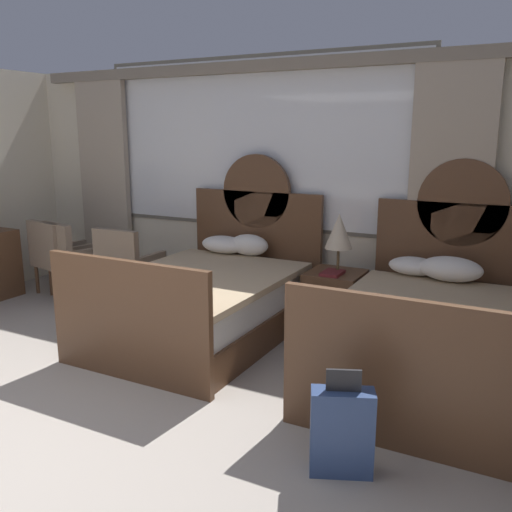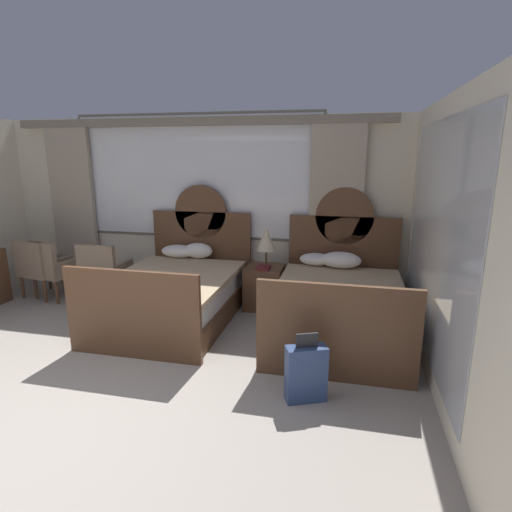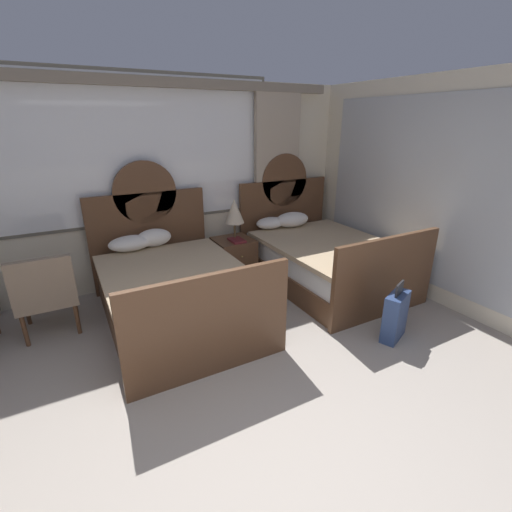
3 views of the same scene
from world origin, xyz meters
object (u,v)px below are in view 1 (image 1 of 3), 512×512
nightstand_between_beds (335,302)px  armchair_by_window_centre (72,256)px  book_on_nightstand (332,273)px  armchair_by_window_left (127,264)px  armchair_by_window_right (58,254)px  bed_near_window (207,299)px  bed_near_mirror (434,336)px  suitcase_on_floor (342,431)px  table_lamp_on_nightstand (339,232)px

nightstand_between_beds → armchair_by_window_centre: armchair_by_window_centre is taller
book_on_nightstand → armchair_by_window_left: size_ratio=0.28×
armchair_by_window_centre → armchair_by_window_right: bearing=-179.7°
bed_near_window → bed_near_mirror: 2.14m
armchair_by_window_centre → armchair_by_window_right: same height
bed_near_mirror → armchair_by_window_right: (-4.49, 0.34, 0.14)m
armchair_by_window_left → armchair_by_window_right: (-1.08, 0.00, 0.00)m
armchair_by_window_left → armchair_by_window_centre: 0.86m
bed_near_window → suitcase_on_floor: 2.45m
bed_near_mirror → armchair_by_window_right: size_ratio=2.45×
bed_near_mirror → suitcase_on_floor: 1.55m
table_lamp_on_nightstand → armchair_by_window_centre: (-3.22, -0.32, -0.51)m
bed_near_window → armchair_by_window_centre: size_ratio=2.45×
nightstand_between_beds → armchair_by_window_left: size_ratio=0.67×
bed_near_mirror → nightstand_between_beds: (-1.07, 0.66, -0.06)m
nightstand_between_beds → armchair_by_window_right: size_ratio=0.67×
bed_near_mirror → book_on_nightstand: bearing=152.2°
armchair_by_window_right → bed_near_mirror: bearing=-4.3°
armchair_by_window_left → armchair_by_window_centre: bearing=179.8°
table_lamp_on_nightstand → armchair_by_window_left: table_lamp_on_nightstand is taller
book_on_nightstand → armchair_by_window_right: (-3.43, -0.22, -0.12)m
book_on_nightstand → armchair_by_window_left: (-2.35, -0.22, -0.12)m
suitcase_on_floor → armchair_by_window_left: bearing=149.6°
table_lamp_on_nightstand → suitcase_on_floor: (0.81, -2.19, -0.75)m
nightstand_between_beds → suitcase_on_floor: (0.83, -2.19, -0.04)m
bed_near_window → armchair_by_window_centre: bearing=170.9°
table_lamp_on_nightstand → armchair_by_window_left: size_ratio=0.63×
table_lamp_on_nightstand → armchair_by_window_right: 3.50m
bed_near_mirror → nightstand_between_beds: size_ratio=3.66×
book_on_nightstand → armchair_by_window_left: 2.36m
book_on_nightstand → armchair_by_window_centre: size_ratio=0.28×
armchair_by_window_centre → suitcase_on_floor: bearing=-24.9°
bed_near_mirror → armchair_by_window_right: bearing=175.7°
table_lamp_on_nightstand → suitcase_on_floor: size_ratio=0.90×
book_on_nightstand → armchair_by_window_centre: 3.22m
armchair_by_window_centre → armchair_by_window_left: bearing=-0.2°
nightstand_between_beds → table_lamp_on_nightstand: 0.71m
table_lamp_on_nightstand → suitcase_on_floor: table_lamp_on_nightstand is taller
bed_near_mirror → nightstand_between_beds: 1.26m
bed_near_mirror → book_on_nightstand: 1.23m
book_on_nightstand → armchair_by_window_centre: (-3.21, -0.22, -0.12)m
nightstand_between_beds → table_lamp_on_nightstand: (0.02, -0.01, 0.71)m
armchair_by_window_right → suitcase_on_floor: armchair_by_window_right is taller
armchair_by_window_left → armchair_by_window_right: bearing=179.9°
bed_near_mirror → table_lamp_on_nightstand: (-1.04, 0.66, 0.65)m
armchair_by_window_centre → nightstand_between_beds: bearing=5.8°
armchair_by_window_left → armchair_by_window_centre: size_ratio=1.00×
table_lamp_on_nightstand → bed_near_mirror: bearing=-32.2°
bed_near_window → nightstand_between_beds: size_ratio=3.66×
nightstand_between_beds → armchair_by_window_right: 3.45m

